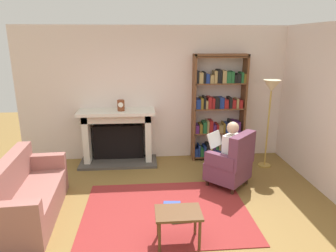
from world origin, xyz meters
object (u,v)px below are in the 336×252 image
at_px(fireplace, 118,134).
at_px(mantel_clock, 121,105).
at_px(floor_lamp, 271,94).
at_px(sofa_floral, 26,196).
at_px(armchair_reading, 232,163).
at_px(side_table, 178,217).
at_px(bookshelf, 218,109).
at_px(seated_reader, 226,150).

height_order(fireplace, mantel_clock, mantel_clock).
bearing_deg(floor_lamp, sofa_floral, -160.05).
distance_m(fireplace, armchair_reading, 2.37).
bearing_deg(floor_lamp, armchair_reading, -139.37).
distance_m(sofa_floral, side_table, 2.20).
bearing_deg(bookshelf, fireplace, -179.07).
relative_size(bookshelf, sofa_floral, 1.24).
distance_m(bookshelf, side_table, 3.06).
xyz_separation_m(seated_reader, side_table, (-0.99, -1.53, -0.25)).
relative_size(bookshelf, armchair_reading, 2.23).
distance_m(mantel_clock, floor_lamp, 2.85).
distance_m(fireplace, bookshelf, 2.10).
distance_m(side_table, floor_lamp, 3.18).
xyz_separation_m(fireplace, sofa_floral, (-1.14, -1.95, -0.26)).
bearing_deg(floor_lamp, side_table, -131.62).
distance_m(armchair_reading, floor_lamp, 1.58).
relative_size(fireplace, bookshelf, 0.71).
bearing_deg(bookshelf, side_table, -112.35).
bearing_deg(side_table, floor_lamp, 48.38).
distance_m(mantel_clock, armchair_reading, 2.36).
height_order(sofa_floral, side_table, sofa_floral).
relative_size(mantel_clock, side_table, 0.38).
distance_m(mantel_clock, bookshelf, 1.97).
height_order(bookshelf, sofa_floral, bookshelf).
relative_size(bookshelf, side_table, 3.86).
bearing_deg(side_table, seated_reader, 57.19).
distance_m(fireplace, floor_lamp, 3.07).
bearing_deg(armchair_reading, bookshelf, -138.11).
distance_m(seated_reader, sofa_floral, 3.15).
relative_size(armchair_reading, sofa_floral, 0.56).
xyz_separation_m(armchair_reading, sofa_floral, (-3.13, -0.68, -0.10)).
xyz_separation_m(seated_reader, floor_lamp, (1.00, 0.70, 0.83)).
height_order(mantel_clock, floor_lamp, floor_lamp).
bearing_deg(mantel_clock, seated_reader, -30.89).
xyz_separation_m(bookshelf, armchair_reading, (-0.06, -1.30, -0.63)).
relative_size(sofa_floral, floor_lamp, 1.02).
height_order(mantel_clock, armchair_reading, mantel_clock).
xyz_separation_m(bookshelf, sofa_floral, (-3.19, -1.99, -0.73)).
relative_size(fireplace, seated_reader, 1.35).
relative_size(mantel_clock, armchair_reading, 0.22).
bearing_deg(armchair_reading, seated_reader, -90.00).
relative_size(sofa_floral, side_table, 3.11).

